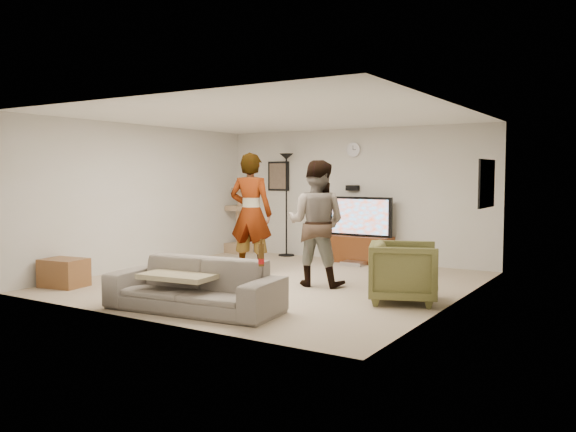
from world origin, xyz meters
The scene contains 24 objects.
floor centered at (0.00, 0.00, -0.01)m, with size 5.50×5.50×0.02m, color tan.
ceiling centered at (0.00, 0.00, 2.51)m, with size 5.50×5.50×0.02m, color white.
wall_back centered at (0.00, 2.75, 1.25)m, with size 5.50×0.04×2.50m, color beige.
wall_front centered at (0.00, -2.75, 1.25)m, with size 5.50×0.04×2.50m, color beige.
wall_left centered at (-2.75, 0.00, 1.25)m, with size 0.04×5.50×2.50m, color beige.
wall_right centered at (2.75, 0.00, 1.25)m, with size 0.04×5.50×2.50m, color beige.
wall_clock centered at (0.00, 2.72, 2.10)m, with size 0.26×0.26×0.04m, color silver.
wall_speaker centered at (0.00, 2.69, 1.38)m, with size 0.25×0.10×0.10m, color black.
picture_back centered at (-1.70, 2.73, 1.60)m, with size 0.42×0.03×0.52m, color brown.
picture_right centered at (2.73, 1.60, 1.50)m, with size 0.03×0.78×0.62m, color #F9DF76.
tv_stand centered at (0.26, 2.50, 0.25)m, with size 1.19×0.45×0.49m, color #4B250F.
console_box centered at (0.31, 2.11, 0.04)m, with size 0.40×0.30×0.07m, color #B4B3BD.
tv centered at (0.26, 2.50, 0.86)m, with size 1.23×0.08×0.73m, color black.
tv_screen centered at (0.26, 2.46, 0.86)m, with size 1.13×0.01×0.64m, color #3CA5E5.
floor_lamp centered at (-1.39, 2.55, 1.03)m, with size 0.32×0.32×2.05m, color black.
cat_tree centered at (-2.50, 2.41, 0.69)m, with size 0.44×0.44×1.38m, color tan.
person_left centered at (-0.76, 0.45, 0.99)m, with size 0.73×0.48×1.99m, color #AEB0B8.
person_right centered at (0.67, 0.10, 0.92)m, with size 0.89×0.70×1.84m, color #272D94.
sofa centered at (0.23, -2.10, 0.31)m, with size 2.13×0.83×0.62m, color slate.
throw_blanket centered at (0.05, -2.10, 0.42)m, with size 0.90×0.70×0.06m, color tan.
beer_bottle centered at (1.21, -2.10, 0.75)m, with size 0.06×0.06×0.25m, color #4B2F0D.
armchair centered at (2.18, -0.30, 0.39)m, with size 0.83×0.85×0.78m, color brown.
side_table centered at (-2.40, -1.94, 0.20)m, with size 0.61×0.46×0.41m, color brown.
toy_ball centered at (-1.50, -0.36, 0.04)m, with size 0.07×0.07×0.07m, color #0B66A7.
Camera 1 is at (4.89, -7.42, 1.64)m, focal length 36.79 mm.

